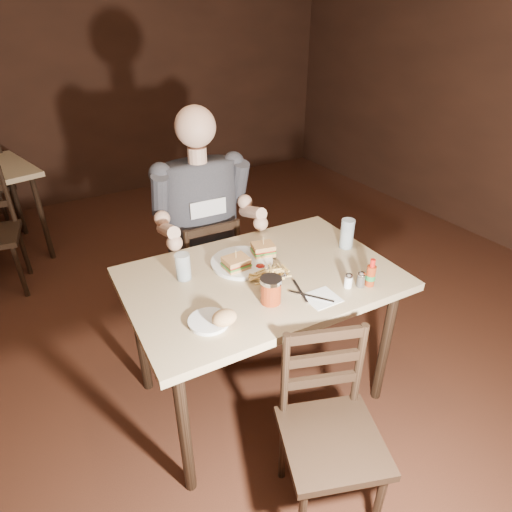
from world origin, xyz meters
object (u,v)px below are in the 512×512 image
dinner_plate (242,263)px  glass_left (183,267)px  chair_near (332,441)px  glass_right (347,234)px  main_table (261,289)px  side_plate (209,322)px  syrup_dispenser (271,290)px  diner (203,200)px  hot_sauce (371,272)px  chair_far (205,273)px

dinner_plate → glass_left: size_ratio=2.31×
chair_near → dinner_plate: 0.89m
chair_near → glass_right: (0.61, 0.69, 0.44)m
main_table → dinner_plate: (-0.03, 0.13, 0.09)m
chair_near → side_plate: size_ratio=5.07×
syrup_dispenser → glass_left: bearing=126.6°
diner → side_plate: 0.92m
main_table → hot_sauce: (0.38, -0.32, 0.14)m
chair_near → side_plate: chair_near is taller
dinner_plate → glass_right: size_ratio=1.87×
main_table → diner: bearing=90.4°
main_table → chair_far: 0.74m
main_table → glass_right: glass_right is taller
dinner_plate → side_plate: dinner_plate is taller
dinner_plate → side_plate: bearing=-135.2°
diner → side_plate: diner is taller
main_table → dinner_plate: 0.16m
chair_near → chair_far: bearing=106.6°
glass_left → side_plate: 0.36m
glass_right → hot_sauce: (-0.14, -0.33, -0.01)m
glass_left → glass_right: 0.86m
side_plate → hot_sauce: bearing=-9.3°
chair_far → diner: bearing=90.0°
main_table → chair_far: size_ratio=1.56×
chair_far → glass_left: bearing=61.4°
glass_left → dinner_plate: bearing=-5.8°
chair_near → diner: size_ratio=0.81×
dinner_plate → glass_right: glass_right is taller
glass_right → chair_far: bearing=128.0°
diner → syrup_dispenser: bearing=-91.8°
chair_near → syrup_dispenser: bearing=108.9°
glass_right → side_plate: 0.91m
glass_left → side_plate: glass_left is taller
glass_right → diner: bearing=130.4°
main_table → glass_left: bearing=153.6°
main_table → side_plate: bearing=-151.5°
diner → main_table: bearing=-86.6°
main_table → glass_right: 0.55m
side_plate → glass_left: bearing=83.6°
hot_sauce → chair_near: bearing=-142.5°
glass_right → syrup_dispenser: bearing=-160.6°
hot_sauce → syrup_dispenser: hot_sauce is taller
syrup_dispenser → side_plate: (-0.29, 0.00, -0.05)m
hot_sauce → main_table: bearing=140.1°
glass_left → glass_right: bearing=-10.0°
chair_near → syrup_dispenser: (0.01, 0.48, 0.42)m
syrup_dispenser → side_plate: syrup_dispenser is taller
dinner_plate → hot_sauce: bearing=-47.4°
chair_far → chair_near: (-0.08, -1.36, 0.00)m
glass_left → glass_right: size_ratio=0.81×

